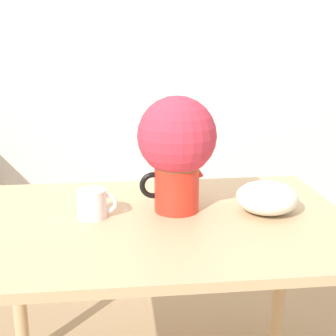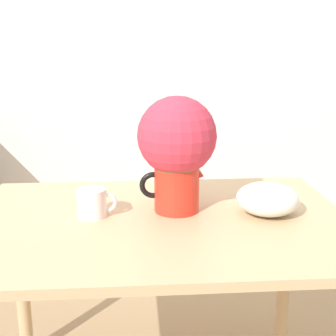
{
  "view_description": "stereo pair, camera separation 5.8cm",
  "coord_description": "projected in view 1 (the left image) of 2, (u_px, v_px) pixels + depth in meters",
  "views": [
    {
      "loc": [
        -0.03,
        -1.53,
        1.38
      ],
      "look_at": [
        0.14,
        0.02,
        0.95
      ],
      "focal_mm": 50.0,
      "sensor_mm": 36.0,
      "label": 1
    },
    {
      "loc": [
        0.02,
        -1.54,
        1.38
      ],
      "look_at": [
        0.14,
        0.02,
        0.95
      ],
      "focal_mm": 50.0,
      "sensor_mm": 36.0,
      "label": 2
    }
  ],
  "objects": [
    {
      "name": "white_bowl",
      "position": [
        267.0,
        198.0,
        1.63
      ],
      "size": [
        0.22,
        0.22,
        0.11
      ],
      "color": "silver",
      "rests_on": "table"
    },
    {
      "name": "wall_back",
      "position": [
        119.0,
        53.0,
        3.12
      ],
      "size": [
        8.0,
        0.05,
        2.6
      ],
      "color": "silver",
      "rests_on": "ground_plane"
    },
    {
      "name": "table",
      "position": [
        162.0,
        248.0,
        1.62
      ],
      "size": [
        1.29,
        0.9,
        0.8
      ],
      "color": "tan",
      "rests_on": "ground_plane"
    },
    {
      "name": "coffee_mug",
      "position": [
        93.0,
        204.0,
        1.58
      ],
      "size": [
        0.14,
        0.1,
        0.1
      ],
      "color": "white",
      "rests_on": "table"
    },
    {
      "name": "flower_vase",
      "position": [
        177.0,
        146.0,
        1.6
      ],
      "size": [
        0.27,
        0.27,
        0.41
      ],
      "color": "red",
      "rests_on": "table"
    }
  ]
}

